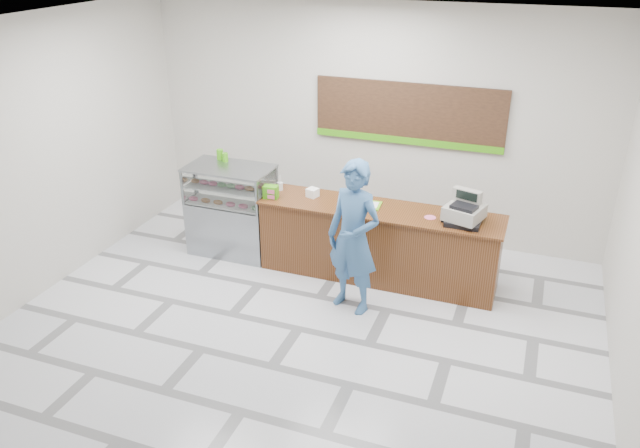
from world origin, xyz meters
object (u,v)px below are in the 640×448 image
(sales_counter, at_px, (378,243))
(display_case, at_px, (232,209))
(cash_register, at_px, (464,212))
(customer, at_px, (354,238))
(serving_tray, at_px, (366,205))

(sales_counter, relative_size, display_case, 2.45)
(sales_counter, distance_m, display_case, 2.23)
(cash_register, relative_size, customer, 0.28)
(sales_counter, relative_size, customer, 1.66)
(display_case, relative_size, cash_register, 2.41)
(cash_register, xyz_separation_m, customer, (-1.19, -0.79, -0.20))
(display_case, relative_size, serving_tray, 3.15)
(serving_tray, relative_size, customer, 0.22)
(display_case, bearing_deg, serving_tray, 1.06)
(serving_tray, distance_m, customer, 0.89)
(display_case, distance_m, serving_tray, 2.05)
(serving_tray, height_order, customer, customer)
(sales_counter, distance_m, serving_tray, 0.57)
(display_case, distance_m, customer, 2.31)
(sales_counter, height_order, customer, customer)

